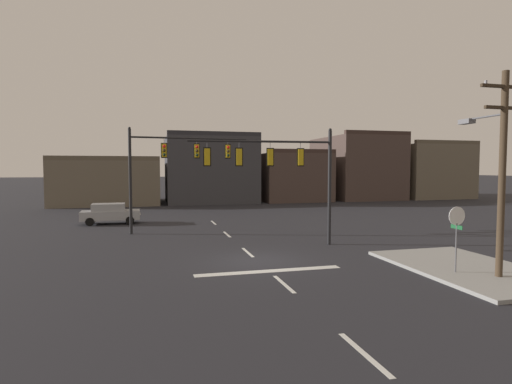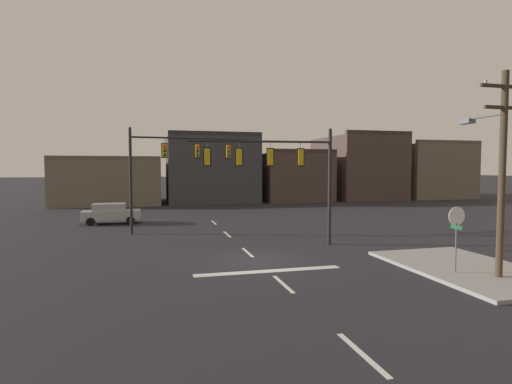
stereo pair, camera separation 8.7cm
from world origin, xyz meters
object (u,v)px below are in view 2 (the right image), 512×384
object	(u,v)px
car_lot_nearside	(111,213)
utility_pole	(499,164)
signal_mast_far_side	(170,161)
stop_sign	(456,224)
signal_mast_near_side	(281,165)

from	to	relation	value
car_lot_nearside	utility_pole	world-z (taller)	utility_pole
signal_mast_far_side	stop_sign	world-z (taller)	signal_mast_far_side
utility_pole	stop_sign	bearing A→B (deg)	144.14
signal_mast_near_side	stop_sign	bearing A→B (deg)	-57.85
signal_mast_near_side	signal_mast_far_side	size ratio (longest dim) A/B	1.00
signal_mast_far_side	utility_pole	world-z (taller)	utility_pole
signal_mast_near_side	car_lot_nearside	world-z (taller)	signal_mast_near_side
stop_sign	utility_pole	size ratio (longest dim) A/B	0.35
signal_mast_far_side	stop_sign	xyz separation A→B (m)	(10.73, -14.48, -2.76)
signal_mast_far_side	stop_sign	size ratio (longest dim) A/B	2.85
signal_mast_far_side	car_lot_nearside	distance (m)	8.08
signal_mast_far_side	car_lot_nearside	xyz separation A→B (m)	(-4.41, 5.43, -4.05)
signal_mast_far_side	utility_pole	bearing A→B (deg)	-52.16
stop_sign	utility_pole	xyz separation A→B (m)	(1.16, -0.84, 2.39)
stop_sign	signal_mast_near_side	bearing A→B (deg)	122.15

